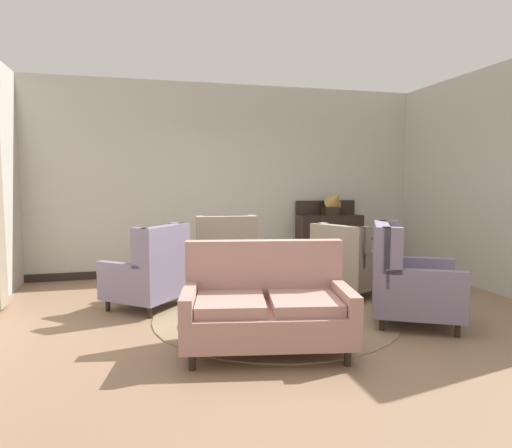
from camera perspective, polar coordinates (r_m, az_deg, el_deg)
The scene contains 15 objects.
ground at distance 4.92m, azimuth 3.53°, elevation -12.57°, with size 9.04×9.04×0.00m, color #896B51.
wall_back at distance 7.45m, azimuth -3.14°, elevation 5.64°, with size 6.62×0.08×3.08m, color #BCB7AD.
wall_right at distance 7.07m, azimuth 27.17°, elevation 5.04°, with size 0.08×4.01×3.08m, color #BCB7AD.
baseboard_back at distance 7.55m, azimuth -3.00°, elevation -5.69°, with size 6.46×0.03×0.12m, color black.
area_rug at distance 5.19m, azimuth 2.50°, elevation -11.52°, with size 2.75×2.75×0.01m, color #847051.
coffee_table at distance 4.94m, azimuth 0.60°, elevation -7.67°, with size 0.89×0.89×0.49m.
porcelain_vase at distance 4.87m, azimuth 1.31°, elevation -4.96°, with size 0.17×0.17×0.37m.
settee at distance 4.09m, azimuth 1.35°, elevation -10.50°, with size 1.60×1.07×0.97m.
armchair_foreground_right at distance 6.12m, azimuth 11.72°, elevation -5.05°, with size 1.09×1.08×0.96m.
armchair_far_left at distance 5.50m, azimuth -13.25°, elevation -6.10°, with size 1.09×1.09×1.01m.
armchair_back_corner at distance 5.09m, azimuth 18.76°, elevation -7.07°, with size 1.17×1.15×1.07m.
armchair_beside_settee at distance 6.22m, azimuth -4.00°, elevation -4.57°, with size 0.85×0.94×1.06m.
side_table at distance 6.76m, azimuth 12.57°, elevation -4.01°, with size 0.48×0.48×0.71m.
sideboard at distance 7.72m, azimuth 9.27°, elevation -1.90°, with size 1.08×0.40×1.19m.
gramophone at distance 7.61m, azimuth 9.91°, elevation 2.77°, with size 0.33×0.40×0.47m.
Camera 1 is at (-1.43, -4.45, 1.53)m, focal length 31.44 mm.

